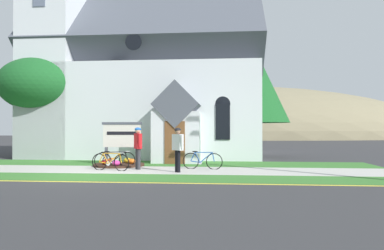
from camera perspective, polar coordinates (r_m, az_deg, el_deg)
name	(u,v)px	position (r m, az deg, el deg)	size (l,w,h in m)	color
ground	(121,165)	(17.21, -11.46, -6.36)	(140.00, 140.00, 0.00)	#333335
sidewalk_slab	(108,170)	(15.40, -13.45, -7.02)	(32.00, 2.67, 0.01)	#B7B5AD
grass_verge	(87,177)	(13.24, -16.66, -8.06)	(32.00, 1.95, 0.01)	#38722D
church_lawn	(126,163)	(18.04, -10.63, -6.09)	(24.00, 2.89, 0.01)	#38722D
curb_paint_stripe	(73,182)	(12.22, -18.63, -8.69)	(28.00, 0.16, 0.01)	yellow
church_building	(145,82)	(24.02, -7.67, 6.89)	(14.31, 11.42, 12.92)	silver
church_sign	(122,137)	(17.20, -11.26, -1.84)	(1.94, 0.19, 2.05)	#474C56
flower_bed	(119,164)	(16.78, -11.77, -6.21)	(2.36, 2.36, 0.34)	#382319
bicycle_green	(202,161)	(15.10, 1.67, -5.77)	(1.72, 0.29, 0.79)	black
bicycle_red	(110,162)	(15.01, -13.12, -5.80)	(1.72, 0.47, 0.78)	black
bicycle_silver	(115,159)	(16.06, -12.40, -5.47)	(1.67, 0.68, 0.77)	black
cyclist_in_blue_jersey	(138,144)	(15.10, -8.74, -3.13)	(0.43, 0.75, 1.79)	#2D2D33
cyclist_in_yellow_jersey	(178,146)	(13.94, -2.33, -3.39)	(0.50, 0.63, 1.77)	black
roadside_conifer	(254,85)	(21.73, 10.08, 6.36)	(4.18, 4.18, 6.66)	#4C3823
yard_deciduous_tree	(40,85)	(22.64, -23.45, 5.94)	(4.63, 4.63, 5.88)	#3D2D1E
distant_hill	(222,137)	(75.68, 4.91, -1.93)	(86.50, 48.50, 21.07)	#847A5B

